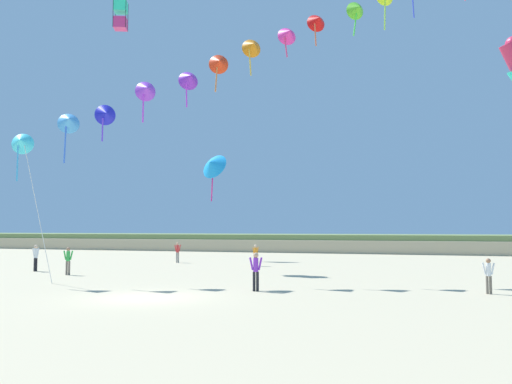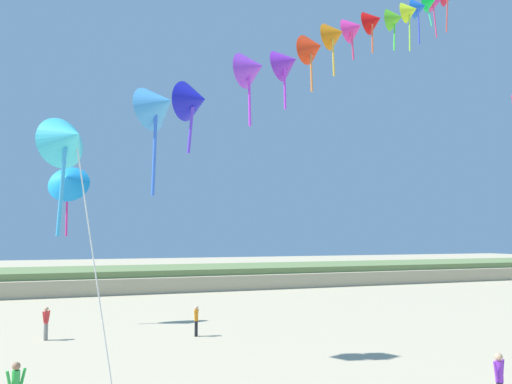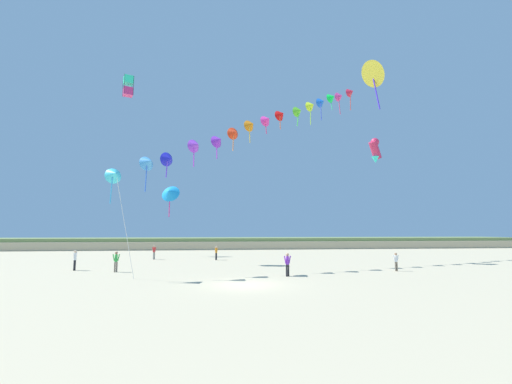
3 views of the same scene
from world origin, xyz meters
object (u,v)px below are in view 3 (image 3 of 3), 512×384
Objects in this scene: person_mid_center at (287,263)px; large_kite_low_lead at (128,86)px; person_far_left at (396,260)px; person_far_right at (116,260)px; person_near_left at (216,252)px; large_kite_outer_drift at (170,192)px; person_near_right at (75,259)px; person_far_center at (154,251)px; large_kite_high_solo at (376,73)px; large_kite_mid_trail at (375,149)px.

large_kite_low_lead is at bearing 141.34° from person_mid_center.
person_far_right is (-22.89, 2.10, 0.08)m from person_far_left.
person_near_left is 11.66m from large_kite_outer_drift.
large_kite_outer_drift is at bearing 69.69° from person_near_right.
large_kite_outer_drift is (1.02, 4.61, 7.51)m from person_far_center.
person_near_left is at bearing 145.53° from large_kite_high_solo.
person_far_center reaches higher than person_near_left.
person_far_center is at bearing -102.50° from large_kite_outer_drift.
person_far_right is at bearing -178.84° from large_kite_high_solo.
person_near_right reaches higher than person_near_left.
person_far_right is 19.53m from large_kite_low_lead.
person_far_right is at bearing -127.21° from person_near_left.
large_kite_low_lead is (-24.47, 9.65, 18.02)m from person_far_left.
person_mid_center is at bearing -141.66° from large_kite_mid_trail.
person_near_right is 1.13× the size of person_far_left.
person_mid_center is at bearing -19.24° from person_near_right.
large_kite_high_solo is (23.11, 0.47, 17.54)m from person_far_right.
person_near_left is at bearing 37.32° from person_near_right.
person_mid_center is 1.13× the size of person_far_left.
person_far_center is (-12.30, 16.76, -0.03)m from person_mid_center.
person_far_left is (9.67, 2.18, -0.11)m from person_mid_center.
person_near_left is 0.92× the size of person_mid_center.
person_near_right reaches higher than person_far_center.
person_far_center is at bearing 85.77° from person_far_right.
person_far_left is at bearing 12.70° from person_mid_center.
large_kite_low_lead is (-14.80, 11.84, 17.91)m from person_mid_center.
large_kite_low_lead is 0.79× the size of large_kite_mid_trail.
person_far_right is at bearing -168.52° from large_kite_mid_trail.
large_kite_outer_drift is at bearing 117.81° from person_mid_center.
person_far_left is at bearing -94.79° from large_kite_high_solo.
person_near_right is 4.12m from person_far_right.
person_far_center is (-7.23, 1.74, 0.04)m from person_near_left.
large_kite_low_lead reaches higher than large_kite_mid_trail.
large_kite_mid_trail is (11.86, 9.38, 11.13)m from person_mid_center.
person_near_left is at bearing -45.69° from large_kite_outer_drift.
person_far_center is (0.92, 12.48, -0.00)m from person_far_right.
large_kite_high_solo reaches higher than person_mid_center.
large_kite_high_solo is at bearing 1.16° from person_far_right.
large_kite_high_solo is at bearing -28.43° from person_far_center.
large_kite_low_lead is at bearing -161.88° from person_near_left.
person_mid_center reaches higher than person_near_left.
person_mid_center reaches higher than person_far_left.
large_kite_high_solo is at bearing -38.15° from large_kite_outer_drift.
person_near_left is 13.48m from person_far_right.
person_near_left is at bearing 108.64° from person_mid_center.
person_far_center is 0.76× the size of large_kite_low_lead.
person_far_right is 0.60× the size of large_kite_mid_trail.
person_far_right reaches higher than person_far_center.
large_kite_outer_drift is at bearing 69.74° from large_kite_low_lead.
person_near_left is 0.31× the size of large_kite_high_solo.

